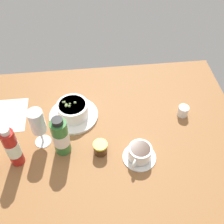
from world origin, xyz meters
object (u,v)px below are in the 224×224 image
at_px(cutlery_setting, 10,116).
at_px(sauce_bottle_green, 61,137).
at_px(coffee_cup, 140,153).
at_px(sauce_bottle_red, 12,148).
at_px(wine_glass, 37,124).
at_px(porridge_bowl, 73,111).
at_px(jam_jar, 100,148).
at_px(creamer_jug, 183,111).

bearing_deg(cutlery_setting, sauce_bottle_green, 139.50).
bearing_deg(coffee_cup, sauce_bottle_red, -4.44).
xyz_separation_m(cutlery_setting, sauce_bottle_green, (-0.22, 0.19, 0.08)).
bearing_deg(wine_glass, porridge_bowl, -135.28).
xyz_separation_m(cutlery_setting, sauce_bottle_red, (-0.06, 0.22, 0.08)).
bearing_deg(jam_jar, sauce_bottle_red, 1.38).
relative_size(cutlery_setting, sauce_bottle_green, 1.06).
bearing_deg(wine_glass, cutlery_setting, -45.74).
height_order(porridge_bowl, wine_glass, wine_glass).
height_order(coffee_cup, sauce_bottle_red, sauce_bottle_red).
height_order(creamer_jug, wine_glass, wine_glass).
xyz_separation_m(cutlery_setting, coffee_cup, (-0.50, 0.26, 0.03)).
bearing_deg(sauce_bottle_green, jam_jar, 169.25).
xyz_separation_m(cutlery_setting, creamer_jug, (-0.72, 0.07, 0.02)).
distance_m(coffee_cup, sauce_bottle_green, 0.29).
relative_size(coffee_cup, wine_glass, 0.72).
bearing_deg(creamer_jug, porridge_bowl, -5.17).
bearing_deg(jam_jar, sauce_bottle_green, -10.75).
xyz_separation_m(creamer_jug, jam_jar, (0.36, 0.15, 0.00)).
bearing_deg(cutlery_setting, sauce_bottle_red, 105.02).
relative_size(coffee_cup, sauce_bottle_red, 0.66).
relative_size(creamer_jug, sauce_bottle_red, 0.28).
distance_m(cutlery_setting, sauce_bottle_red, 0.25).
relative_size(porridge_bowl, sauce_bottle_red, 1.07).
xyz_separation_m(creamer_jug, wine_glass, (0.57, 0.08, 0.09)).
height_order(cutlery_setting, jam_jar, jam_jar).
bearing_deg(porridge_bowl, jam_jar, 117.30).
distance_m(jam_jar, sauce_bottle_green, 0.15).
height_order(creamer_jug, jam_jar, creamer_jug).
bearing_deg(coffee_cup, porridge_bowl, -44.08).
bearing_deg(creamer_jug, sauce_bottle_red, 13.16).
bearing_deg(jam_jar, porridge_bowl, -62.70).
bearing_deg(cutlery_setting, porridge_bowl, 173.52).
bearing_deg(jam_jar, wine_glass, -17.50).
xyz_separation_m(coffee_cup, jam_jar, (0.14, -0.04, -0.00)).
relative_size(porridge_bowl, wine_glass, 1.18).
distance_m(cutlery_setting, sauce_bottle_green, 0.30).
bearing_deg(sauce_bottle_red, porridge_bowl, -136.51).
bearing_deg(creamer_jug, jam_jar, 22.38).
xyz_separation_m(coffee_cup, sauce_bottle_green, (0.28, -0.07, 0.05)).
height_order(porridge_bowl, creamer_jug, porridge_bowl).
distance_m(porridge_bowl, cutlery_setting, 0.27).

